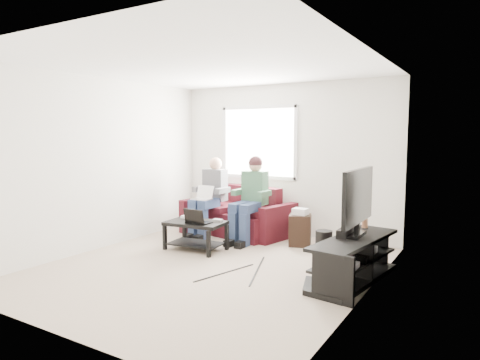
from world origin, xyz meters
name	(u,v)px	position (x,y,z in m)	size (l,w,h in m)	color
floor	(210,267)	(0.00, 0.00, 0.00)	(4.50, 4.50, 0.00)	tan
ceiling	(208,65)	(0.00, 0.00, 2.60)	(4.50, 4.50, 0.00)	white
wall_back	(284,160)	(0.00, 2.25, 1.30)	(4.50, 4.50, 0.00)	silver
wall_front	(53,187)	(0.00, -2.25, 1.30)	(4.50, 4.50, 0.00)	silver
wall_left	(102,163)	(-2.00, 0.00, 1.30)	(4.50, 4.50, 0.00)	silver
wall_right	(366,176)	(2.00, 0.00, 1.30)	(4.50, 4.50, 0.00)	silver
window	(259,142)	(-0.50, 2.23, 1.60)	(1.48, 0.04, 1.28)	white
sofa	(239,217)	(-0.66, 1.82, 0.31)	(1.93, 1.12, 0.83)	#3F0F12
person_left	(210,193)	(-1.06, 1.51, 0.73)	(0.40, 0.70, 1.34)	navy
person_right	(251,193)	(-0.26, 1.53, 0.79)	(0.40, 0.71, 1.38)	navy
laptop_silver	(202,196)	(-1.06, 1.29, 0.71)	(0.32, 0.22, 0.24)	silver
coffee_table	(196,229)	(-0.68, 0.60, 0.32)	(0.92, 0.63, 0.44)	black
laptop_black	(199,215)	(-0.56, 0.52, 0.56)	(0.34, 0.24, 0.24)	black
controller_a	(186,217)	(-0.96, 0.72, 0.46)	(0.14, 0.09, 0.04)	silver
controller_b	(197,217)	(-0.78, 0.78, 0.46)	(0.14, 0.09, 0.04)	black
controller_c	(218,220)	(-0.38, 0.75, 0.46)	(0.14, 0.09, 0.04)	gray
tv_stand	(354,262)	(1.77, 0.44, 0.23)	(0.68, 1.63, 0.52)	black
tv	(358,198)	(1.77, 0.54, 0.98)	(0.12, 1.10, 0.81)	black
soundbar	(347,231)	(1.65, 0.54, 0.57)	(0.12, 0.50, 0.10)	black
drink_cup	(365,223)	(1.72, 1.07, 0.58)	(0.08, 0.08, 0.12)	#9B6343
console_white	(344,265)	(1.77, 0.04, 0.31)	(0.30, 0.22, 0.06)	silver
console_grey	(361,249)	(1.77, 0.74, 0.32)	(0.34, 0.26, 0.08)	gray
console_black	(353,257)	(1.77, 0.39, 0.31)	(0.38, 0.30, 0.07)	black
subwoofer	(324,249)	(1.28, 0.76, 0.25)	(0.22, 0.22, 0.49)	black
keyboard_floor	(311,284)	(1.39, 0.06, 0.01)	(0.16, 0.47, 0.03)	black
end_table	(300,229)	(0.57, 1.65, 0.27)	(0.33, 0.33, 0.59)	black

